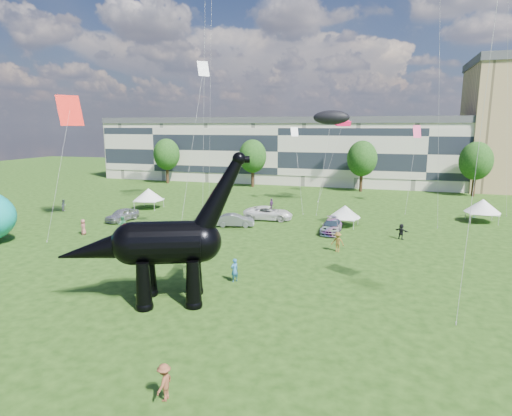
# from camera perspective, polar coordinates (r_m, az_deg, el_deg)

# --- Properties ---
(ground) EXTENTS (220.00, 220.00, 0.00)m
(ground) POSITION_cam_1_polar(r_m,az_deg,el_deg) (29.07, -9.30, -12.37)
(ground) COLOR #16330C
(ground) RESTS_ON ground
(terrace_row) EXTENTS (78.00, 11.00, 12.00)m
(terrace_row) POSITION_cam_1_polar(r_m,az_deg,el_deg) (88.34, 3.80, 7.37)
(terrace_row) COLOR beige
(terrace_row) RESTS_ON ground
(tree_far_left) EXTENTS (5.20, 5.20, 9.44)m
(tree_far_left) POSITION_cam_1_polar(r_m,az_deg,el_deg) (87.77, -11.84, 7.34)
(tree_far_left) COLOR #382314
(tree_far_left) RESTS_ON ground
(tree_mid_left) EXTENTS (5.20, 5.20, 9.44)m
(tree_mid_left) POSITION_cam_1_polar(r_m,az_deg,el_deg) (80.70, -0.46, 7.27)
(tree_mid_left) COLOR #382314
(tree_mid_left) RESTS_ON ground
(tree_mid_right) EXTENTS (5.20, 5.20, 9.44)m
(tree_mid_right) POSITION_cam_1_polar(r_m,az_deg,el_deg) (77.14, 13.97, 6.78)
(tree_mid_right) COLOR #382314
(tree_mid_right) RESTS_ON ground
(tree_far_right) EXTENTS (5.20, 5.20, 9.44)m
(tree_far_right) POSITION_cam_1_polar(r_m,az_deg,el_deg) (78.29, 27.30, 5.95)
(tree_far_right) COLOR #382314
(tree_far_right) RESTS_ON ground
(dinosaur_sculpture) EXTENTS (12.15, 6.47, 10.19)m
(dinosaur_sculpture) POSITION_cam_1_polar(r_m,az_deg,el_deg) (28.34, -12.64, -4.86)
(dinosaur_sculpture) COLOR black
(dinosaur_sculpture) RESTS_ON ground
(car_silver) EXTENTS (2.61, 4.80, 1.55)m
(car_silver) POSITION_cam_1_polar(r_m,az_deg,el_deg) (54.44, -17.43, -0.87)
(car_silver) COLOR silver
(car_silver) RESTS_ON ground
(car_grey) EXTENTS (4.67, 2.61, 1.46)m
(car_grey) POSITION_cam_1_polar(r_m,az_deg,el_deg) (49.22, -2.82, -1.65)
(car_grey) COLOR gray
(car_grey) RESTS_ON ground
(car_white) EXTENTS (6.28, 3.41, 1.67)m
(car_white) POSITION_cam_1_polar(r_m,az_deg,el_deg) (52.69, 1.64, -0.68)
(car_white) COLOR white
(car_white) RESTS_ON ground
(car_dark) EXTENTS (2.02, 4.93, 1.43)m
(car_dark) POSITION_cam_1_polar(r_m,az_deg,el_deg) (47.05, 10.04, -2.41)
(car_dark) COLOR #595960
(car_dark) RESTS_ON ground
(gazebo_near) EXTENTS (3.94, 3.94, 2.47)m
(gazebo_near) POSITION_cam_1_polar(r_m,az_deg,el_deg) (50.12, 11.76, -0.46)
(gazebo_near) COLOR white
(gazebo_near) RESTS_ON ground
(gazebo_far) EXTENTS (4.14, 4.14, 2.82)m
(gazebo_far) POSITION_cam_1_polar(r_m,az_deg,el_deg) (57.90, 27.98, 0.24)
(gazebo_far) COLOR white
(gazebo_far) RESTS_ON ground
(gazebo_left) EXTENTS (4.39, 4.39, 2.85)m
(gazebo_left) POSITION_cam_1_polar(r_m,az_deg,el_deg) (61.53, -14.11, 1.77)
(gazebo_left) COLOR silver
(gazebo_left) RESTS_ON ground
(visitors) EXTENTS (53.48, 45.24, 1.87)m
(visitors) POSITION_cam_1_polar(r_m,az_deg,el_deg) (42.07, -2.43, -3.63)
(visitors) COLOR slate
(visitors) RESTS_ON ground
(kites) EXTENTS (58.21, 53.55, 28.40)m
(kites) POSITION_cam_1_polar(r_m,az_deg,el_deg) (56.29, 6.94, 24.33)
(kites) COLOR red
(kites) RESTS_ON ground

